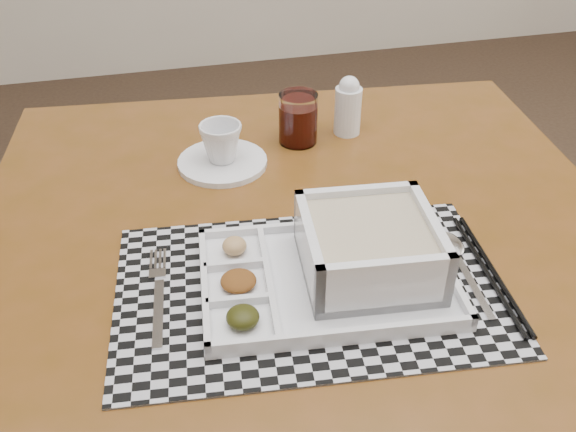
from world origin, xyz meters
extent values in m
cube|color=#54350F|center=(-0.16, 0.10, 0.70)|extent=(1.05, 1.05, 0.04)
cylinder|color=#54350F|center=(-0.55, 0.57, 0.34)|extent=(0.05, 0.05, 0.68)
cylinder|color=#54350F|center=(0.31, 0.48, 0.34)|extent=(0.05, 0.05, 0.68)
cube|color=#54350F|center=(-0.12, 0.51, 0.64)|extent=(0.82, 0.11, 0.08)
cube|color=#54350F|center=(-0.57, 0.14, 0.64)|extent=(0.11, 0.82, 0.08)
cube|color=#54350F|center=(0.25, 0.06, 0.64)|extent=(0.11, 0.82, 0.08)
cube|color=#ADADB5|center=(-0.19, -0.02, 0.72)|extent=(0.52, 0.36, 0.00)
cube|color=white|center=(-0.16, -0.01, 0.73)|extent=(0.34, 0.25, 0.01)
cube|color=white|center=(-0.15, 0.09, 0.74)|extent=(0.32, 0.04, 0.01)
cube|color=white|center=(-0.17, -0.12, 0.74)|extent=(0.32, 0.04, 0.01)
cube|color=white|center=(-0.32, 0.00, 0.74)|extent=(0.03, 0.22, 0.01)
cube|color=white|center=(-0.01, -0.03, 0.74)|extent=(0.03, 0.22, 0.01)
cube|color=white|center=(-0.24, -0.01, 0.74)|extent=(0.03, 0.20, 0.01)
cube|color=white|center=(-0.28, -0.04, 0.74)|extent=(0.08, 0.02, 0.01)
cube|color=white|center=(-0.28, 0.03, 0.74)|extent=(0.08, 0.02, 0.01)
ellipsoid|color=black|center=(-0.28, -0.07, 0.74)|extent=(0.04, 0.04, 0.02)
ellipsoid|color=#47200B|center=(-0.28, 0.00, 0.74)|extent=(0.05, 0.05, 0.02)
ellipsoid|color=#9C7047|center=(-0.27, 0.07, 0.74)|extent=(0.03, 0.03, 0.02)
cube|color=white|center=(-0.11, -0.01, 0.74)|extent=(0.18, 0.18, 0.01)
cube|color=white|center=(-0.10, 0.07, 0.77)|extent=(0.17, 0.03, 0.08)
cube|color=white|center=(-0.11, -0.09, 0.77)|extent=(0.17, 0.03, 0.08)
cube|color=white|center=(-0.18, 0.00, 0.77)|extent=(0.03, 0.17, 0.08)
cube|color=white|center=(-0.03, -0.02, 0.77)|extent=(0.03, 0.17, 0.08)
cube|color=#BAAD8A|center=(-0.11, -0.01, 0.77)|extent=(0.16, 0.16, 0.07)
cube|color=silver|center=(-0.38, -0.02, 0.72)|extent=(0.02, 0.12, 0.00)
cube|color=silver|center=(-0.37, 0.06, 0.72)|extent=(0.02, 0.02, 0.00)
cube|color=silver|center=(-0.38, 0.09, 0.72)|extent=(0.01, 0.04, 0.00)
cube|color=silver|center=(-0.37, 0.09, 0.72)|extent=(0.01, 0.04, 0.00)
cube|color=silver|center=(-0.37, 0.09, 0.72)|extent=(0.01, 0.04, 0.00)
cube|color=silver|center=(-0.36, 0.09, 0.72)|extent=(0.01, 0.04, 0.00)
cube|color=silver|center=(0.02, -0.07, 0.72)|extent=(0.02, 0.12, 0.00)
ellipsoid|color=silver|center=(0.03, 0.02, 0.73)|extent=(0.04, 0.06, 0.01)
cylinder|color=black|center=(0.05, -0.05, 0.73)|extent=(0.03, 0.24, 0.01)
cylinder|color=black|center=(0.06, -0.05, 0.73)|extent=(0.03, 0.24, 0.01)
cylinder|color=white|center=(-0.25, 0.32, 0.72)|extent=(0.15, 0.15, 0.01)
imported|color=white|center=(-0.25, 0.32, 0.76)|extent=(0.08, 0.08, 0.07)
cylinder|color=white|center=(-0.10, 0.37, 0.76)|extent=(0.07, 0.07, 0.09)
cylinder|color=#3C0804|center=(-0.10, 0.37, 0.75)|extent=(0.06, 0.06, 0.07)
cylinder|color=white|center=(-0.01, 0.38, 0.76)|extent=(0.05, 0.05, 0.09)
sphere|color=white|center=(-0.01, 0.38, 0.81)|extent=(0.04, 0.04, 0.04)
camera|label=1|loc=(-0.36, -0.61, 1.28)|focal=40.00mm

